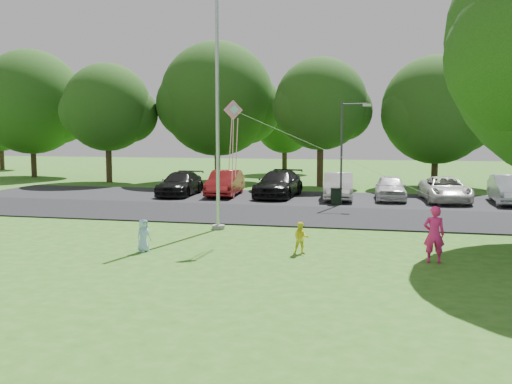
% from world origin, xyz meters
% --- Properties ---
extents(ground, '(120.00, 120.00, 0.00)m').
position_xyz_m(ground, '(0.00, 0.00, 0.00)').
color(ground, '#2E661A').
rests_on(ground, ground).
extents(park_road, '(60.00, 6.00, 0.06)m').
position_xyz_m(park_road, '(0.00, 9.00, 0.03)').
color(park_road, black).
rests_on(park_road, ground).
extents(parking_strip, '(42.00, 7.00, 0.06)m').
position_xyz_m(parking_strip, '(0.00, 15.50, 0.03)').
color(parking_strip, black).
rests_on(parking_strip, ground).
extents(flagpole, '(0.50, 0.50, 10.00)m').
position_xyz_m(flagpole, '(-3.50, 5.00, 4.17)').
color(flagpole, '#B7BABF').
rests_on(flagpole, ground).
extents(street_lamp, '(1.48, 0.28, 5.26)m').
position_xyz_m(street_lamp, '(0.81, 12.97, 3.16)').
color(street_lamp, '#3F3F44').
rests_on(street_lamp, ground).
extents(trash_can, '(0.58, 0.58, 0.92)m').
position_xyz_m(trash_can, '(0.37, 13.00, 0.46)').
color(trash_can, black).
rests_on(trash_can, ground).
extents(tree_row, '(64.35, 11.94, 10.88)m').
position_xyz_m(tree_row, '(1.59, 24.23, 5.71)').
color(tree_row, '#332316').
rests_on(tree_row, ground).
extents(horizon_trees, '(77.46, 7.20, 7.02)m').
position_xyz_m(horizon_trees, '(4.06, 33.88, 4.30)').
color(horizon_trees, '#332316').
rests_on(horizon_trees, ground).
extents(parked_cars, '(19.76, 5.43, 1.48)m').
position_xyz_m(parked_cars, '(-0.18, 15.49, 0.77)').
color(parked_cars, black).
rests_on(parked_cars, ground).
extents(woman, '(0.64, 0.44, 1.66)m').
position_xyz_m(woman, '(4.21, 0.95, 0.83)').
color(woman, '#F9217B').
rests_on(woman, ground).
extents(child_yellow, '(0.55, 0.47, 1.00)m').
position_xyz_m(child_yellow, '(0.29, 1.26, 0.50)').
color(child_yellow, yellow).
rests_on(child_yellow, ground).
extents(child_blue, '(0.52, 0.60, 1.04)m').
position_xyz_m(child_blue, '(-4.61, 0.50, 0.52)').
color(child_blue, '#A6C7FF').
rests_on(child_blue, ground).
extents(kite, '(6.66, 1.66, 2.93)m').
position_xyz_m(kite, '(-2.02, 2.30, 4.03)').
color(kite, pink).
rests_on(kite, ground).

